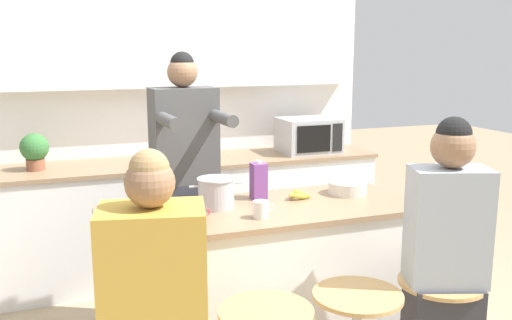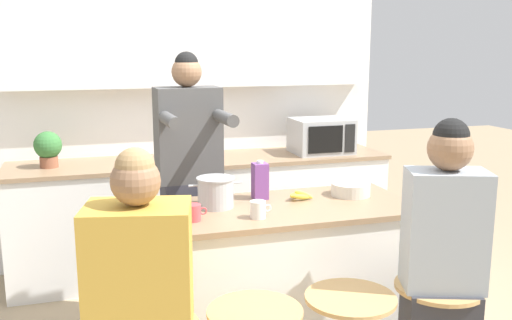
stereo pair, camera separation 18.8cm
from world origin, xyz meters
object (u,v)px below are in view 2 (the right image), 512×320
person_seated_near (441,283)px  juice_carton (260,181)px  banana_bunch (299,196)px  potted_plant (48,147)px  kitchen_island (260,286)px  fruit_bowl (351,189)px  coffee_cup_far (258,210)px  cooking_pot (216,192)px  coffee_cup_near (193,213)px  person_cooking (190,197)px  microwave (321,136)px

person_seated_near → juice_carton: bearing=144.9°
banana_bunch → potted_plant: 1.98m
kitchen_island → fruit_bowl: (0.59, 0.10, 0.49)m
fruit_bowl → person_seated_near: bearing=-83.6°
kitchen_island → coffee_cup_far: size_ratio=15.19×
cooking_pot → coffee_cup_near: cooking_pot is taller
banana_bunch → fruit_bowl: bearing=1.3°
person_seated_near → person_cooking: bearing=147.9°
person_seated_near → coffee_cup_near: person_seated_near is taller
juice_carton → potted_plant: (-1.20, 1.30, 0.03)m
person_seated_near → coffee_cup_near: size_ratio=12.54×
person_cooking → coffee_cup_near: bearing=-101.2°
coffee_cup_far → juice_carton: 0.38m
coffee_cup_far → person_seated_near: bearing=-34.7°
microwave → potted_plant: size_ratio=1.78×
microwave → potted_plant: (-2.12, 0.04, 0.01)m
person_seated_near → fruit_bowl: 0.84m
juice_carton → person_cooking: bearing=134.7°
potted_plant → kitchen_island: bearing=-52.5°
banana_bunch → microwave: 1.53m
cooking_pot → coffee_cup_far: bearing=-58.2°
person_seated_near → coffee_cup_far: size_ratio=13.02×
juice_carton → potted_plant: potted_plant is taller
cooking_pot → fruit_bowl: (0.81, 0.02, -0.05)m
banana_bunch → juice_carton: bearing=156.0°
kitchen_island → cooking_pot: cooking_pot is taller
banana_bunch → person_seated_near: bearing=-62.1°
cooking_pot → microwave: 1.82m
coffee_cup_far → potted_plant: 1.98m
banana_bunch → person_cooking: bearing=141.4°
kitchen_island → coffee_cup_far: 0.53m
coffee_cup_near → juice_carton: (0.45, 0.31, 0.06)m
fruit_bowl → microwave: (0.39, 1.34, 0.10)m
person_cooking → coffee_cup_far: size_ratio=15.54×
person_seated_near → banana_bunch: 0.92m
cooking_pot → fruit_bowl: 0.81m
coffee_cup_far → fruit_bowl: bearing=22.9°
fruit_bowl → cooking_pot: bearing=-178.8°
banana_bunch → juice_carton: 0.24m
fruit_bowl → potted_plant: bearing=141.3°
person_seated_near → fruit_bowl: person_seated_near is taller
kitchen_island → coffee_cup_far: bearing=-109.8°
person_seated_near → fruit_bowl: (-0.09, 0.79, 0.27)m
fruit_bowl → microwave: bearing=73.7°
cooking_pot → coffee_cup_near: (-0.16, -0.20, -0.04)m
person_cooking → cooking_pot: (0.06, -0.45, 0.13)m
coffee_cup_far → potted_plant: (-1.07, 1.66, 0.09)m
banana_bunch → juice_carton: juice_carton is taller
kitchen_island → potted_plant: size_ratio=6.45×
fruit_bowl → potted_plant: size_ratio=0.87×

